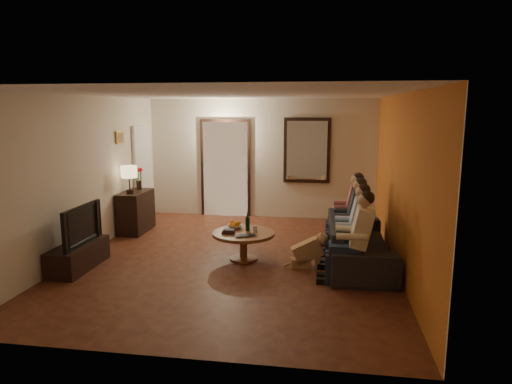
# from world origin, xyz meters

# --- Properties ---
(floor) EXTENTS (5.00, 6.00, 0.01)m
(floor) POSITION_xyz_m (0.00, 0.00, 0.00)
(floor) COLOR #451D12
(floor) RESTS_ON ground
(ceiling) EXTENTS (5.00, 6.00, 0.01)m
(ceiling) POSITION_xyz_m (0.00, 0.00, 2.60)
(ceiling) COLOR white
(ceiling) RESTS_ON back_wall
(back_wall) EXTENTS (5.00, 0.02, 2.60)m
(back_wall) POSITION_xyz_m (0.00, 3.00, 1.30)
(back_wall) COLOR beige
(back_wall) RESTS_ON floor
(front_wall) EXTENTS (5.00, 0.02, 2.60)m
(front_wall) POSITION_xyz_m (0.00, -3.00, 1.30)
(front_wall) COLOR beige
(front_wall) RESTS_ON floor
(left_wall) EXTENTS (0.02, 6.00, 2.60)m
(left_wall) POSITION_xyz_m (-2.50, 0.00, 1.30)
(left_wall) COLOR beige
(left_wall) RESTS_ON floor
(right_wall) EXTENTS (0.02, 6.00, 2.60)m
(right_wall) POSITION_xyz_m (2.50, 0.00, 1.30)
(right_wall) COLOR beige
(right_wall) RESTS_ON floor
(orange_accent) EXTENTS (0.01, 6.00, 2.60)m
(orange_accent) POSITION_xyz_m (2.49, 0.00, 1.30)
(orange_accent) COLOR #C95222
(orange_accent) RESTS_ON right_wall
(kitchen_doorway) EXTENTS (1.00, 0.06, 2.10)m
(kitchen_doorway) POSITION_xyz_m (-0.80, 2.98, 1.05)
(kitchen_doorway) COLOR #FFE0A5
(kitchen_doorway) RESTS_ON floor
(door_trim) EXTENTS (1.12, 0.04, 2.22)m
(door_trim) POSITION_xyz_m (-0.80, 2.97, 1.05)
(door_trim) COLOR black
(door_trim) RESTS_ON floor
(fridge_glimpse) EXTENTS (0.45, 0.03, 1.70)m
(fridge_glimpse) POSITION_xyz_m (-0.55, 2.98, 0.90)
(fridge_glimpse) COLOR silver
(fridge_glimpse) RESTS_ON floor
(mirror_frame) EXTENTS (1.00, 0.05, 1.40)m
(mirror_frame) POSITION_xyz_m (1.00, 2.96, 1.50)
(mirror_frame) COLOR black
(mirror_frame) RESTS_ON back_wall
(mirror_glass) EXTENTS (0.86, 0.02, 1.26)m
(mirror_glass) POSITION_xyz_m (1.00, 2.93, 1.50)
(mirror_glass) COLOR white
(mirror_glass) RESTS_ON back_wall
(white_door) EXTENTS (0.06, 0.85, 2.04)m
(white_door) POSITION_xyz_m (-2.46, 2.30, 1.02)
(white_door) COLOR white
(white_door) RESTS_ON floor
(framed_art) EXTENTS (0.03, 0.28, 0.24)m
(framed_art) POSITION_xyz_m (-2.47, 1.30, 1.85)
(framed_art) COLOR #B28C33
(framed_art) RESTS_ON left_wall
(art_canvas) EXTENTS (0.01, 0.22, 0.18)m
(art_canvas) POSITION_xyz_m (-2.46, 1.30, 1.85)
(art_canvas) COLOR brown
(art_canvas) RESTS_ON left_wall
(dresser) EXTENTS (0.45, 0.90, 0.80)m
(dresser) POSITION_xyz_m (-2.25, 1.36, 0.40)
(dresser) COLOR black
(dresser) RESTS_ON floor
(table_lamp) EXTENTS (0.30, 0.30, 0.54)m
(table_lamp) POSITION_xyz_m (-2.25, 1.14, 1.07)
(table_lamp) COLOR beige
(table_lamp) RESTS_ON dresser
(flower_vase) EXTENTS (0.14, 0.14, 0.44)m
(flower_vase) POSITION_xyz_m (-2.25, 1.58, 1.02)
(flower_vase) COLOR red
(flower_vase) RESTS_ON dresser
(tv_stand) EXTENTS (0.45, 1.14, 0.38)m
(tv_stand) POSITION_xyz_m (-2.25, -0.79, 0.19)
(tv_stand) COLOR black
(tv_stand) RESTS_ON floor
(tv) EXTENTS (1.03, 0.14, 0.59)m
(tv) POSITION_xyz_m (-2.25, -0.79, 0.68)
(tv) COLOR black
(tv) RESTS_ON tv_stand
(sofa) EXTENTS (2.36, 0.97, 0.68)m
(sofa) POSITION_xyz_m (1.95, 0.13, 0.34)
(sofa) COLOR black
(sofa) RESTS_ON floor
(person_a) EXTENTS (0.60, 0.40, 1.20)m
(person_a) POSITION_xyz_m (1.85, -0.77, 0.60)
(person_a) COLOR tan
(person_a) RESTS_ON sofa
(person_b) EXTENTS (0.60, 0.40, 1.20)m
(person_b) POSITION_xyz_m (1.85, -0.17, 0.60)
(person_b) COLOR tan
(person_b) RESTS_ON sofa
(person_c) EXTENTS (0.60, 0.40, 1.20)m
(person_c) POSITION_xyz_m (1.85, 0.43, 0.60)
(person_c) COLOR tan
(person_c) RESTS_ON sofa
(person_d) EXTENTS (0.60, 0.40, 1.20)m
(person_d) POSITION_xyz_m (1.85, 1.03, 0.60)
(person_d) COLOR tan
(person_d) RESTS_ON sofa
(dog) EXTENTS (0.59, 0.34, 0.56)m
(dog) POSITION_xyz_m (1.17, -0.21, 0.28)
(dog) COLOR tan
(dog) RESTS_ON floor
(coffee_table) EXTENTS (1.02, 1.02, 0.45)m
(coffee_table) POSITION_xyz_m (0.14, 0.00, 0.23)
(coffee_table) COLOR brown
(coffee_table) RESTS_ON floor
(bowl) EXTENTS (0.26, 0.26, 0.06)m
(bowl) POSITION_xyz_m (-0.04, 0.22, 0.48)
(bowl) COLOR white
(bowl) RESTS_ON coffee_table
(oranges) EXTENTS (0.20, 0.20, 0.08)m
(oranges) POSITION_xyz_m (-0.04, 0.22, 0.55)
(oranges) COLOR orange
(oranges) RESTS_ON bowl
(wine_bottle) EXTENTS (0.07, 0.07, 0.31)m
(wine_bottle) POSITION_xyz_m (0.19, 0.10, 0.60)
(wine_bottle) COLOR black
(wine_bottle) RESTS_ON coffee_table
(wine_glass) EXTENTS (0.06, 0.06, 0.10)m
(wine_glass) POSITION_xyz_m (0.32, 0.05, 0.50)
(wine_glass) COLOR silver
(wine_glass) RESTS_ON coffee_table
(book_stack) EXTENTS (0.20, 0.15, 0.07)m
(book_stack) POSITION_xyz_m (-0.08, -0.10, 0.48)
(book_stack) COLOR black
(book_stack) RESTS_ON coffee_table
(laptop) EXTENTS (0.39, 0.34, 0.03)m
(laptop) POSITION_xyz_m (0.24, -0.28, 0.46)
(laptop) COLOR black
(laptop) RESTS_ON coffee_table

